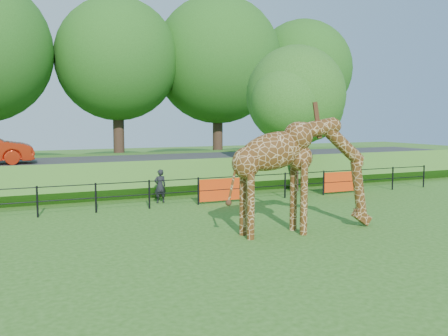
{
  "coord_description": "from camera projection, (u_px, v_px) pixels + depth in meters",
  "views": [
    {
      "loc": [
        -5.17,
        -10.21,
        3.47
      ],
      "look_at": [
        0.78,
        2.87,
        2.0
      ],
      "focal_mm": 40.0,
      "sensor_mm": 36.0,
      "label": 1
    }
  ],
  "objects": [
    {
      "name": "giraffe",
      "position": [
        303.0,
        175.0,
        14.94
      ],
      "size": [
        4.92,
        1.21,
        3.48
      ],
      "primitive_type": null,
      "rotation": [
        0.0,
        0.0,
        -0.06
      ],
      "color": "#512E10",
      "rests_on": "ground"
    },
    {
      "name": "bg_tree_line",
      "position": [
        115.0,
        58.0,
        31.7
      ],
      "size": [
        37.3,
        8.8,
        11.82
      ],
      "color": "black",
      "rests_on": "ground"
    },
    {
      "name": "embankment",
      "position": [
        109.0,
        172.0,
        25.7
      ],
      "size": [
        40.0,
        9.0,
        1.3
      ],
      "primitive_type": "cube",
      "color": "#2E6018",
      "rests_on": "ground"
    },
    {
      "name": "visitor",
      "position": [
        160.0,
        186.0,
        20.2
      ],
      "size": [
        0.51,
        0.35,
        1.37
      ],
      "primitive_type": "imported",
      "rotation": [
        0.0,
        0.0,
        3.18
      ],
      "color": "black",
      "rests_on": "ground"
    },
    {
      "name": "ground",
      "position": [
        244.0,
        265.0,
        11.73
      ],
      "size": [
        90.0,
        90.0,
        0.0
      ],
      "primitive_type": "plane",
      "color": "#2E6018",
      "rests_on": "ground"
    },
    {
      "name": "tree_east",
      "position": [
        297.0,
        100.0,
        23.14
      ],
      "size": [
        5.4,
        4.71,
        6.76
      ],
      "color": "black",
      "rests_on": "ground"
    },
    {
      "name": "perimeter_fence",
      "position": [
        149.0,
        194.0,
        18.92
      ],
      "size": [
        28.07,
        0.1,
        1.1
      ],
      "primitive_type": null,
      "color": "black",
      "rests_on": "ground"
    },
    {
      "name": "road",
      "position": [
        115.0,
        161.0,
        24.27
      ],
      "size": [
        40.0,
        5.0,
        0.12
      ],
      "primitive_type": "cube",
      "color": "#2E2E30",
      "rests_on": "embankment"
    }
  ]
}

